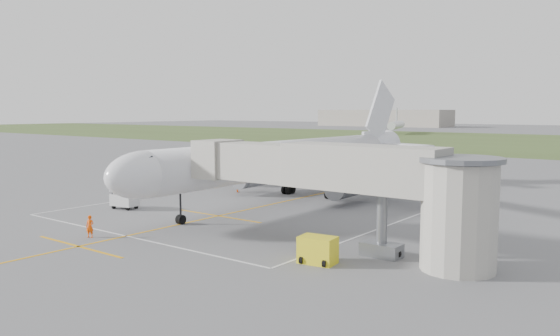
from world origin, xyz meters
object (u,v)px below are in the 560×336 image
Objects in this scene: jet_bridge at (352,181)px; ramp_worker_nose at (90,226)px; gpu_unit at (318,250)px; baggage_cart at (125,199)px; airliner at (289,159)px; ramp_worker_wing at (238,185)px.

jet_bridge is 19.79m from ramp_worker_nose.
gpu_unit is 1.45× the size of ramp_worker_nose.
baggage_cart reaches higher than gpu_unit.
airliner reaches higher than ramp_worker_wing.
airliner is 23.01m from ramp_worker_nose.
gpu_unit is at bearing -18.01° from baggage_cart.
ramp_worker_wing is at bearing 78.36° from ramp_worker_nose.
jet_bridge is 8.55× the size of baggage_cart.
airliner is 9.10m from ramp_worker_wing.
baggage_cart is (-9.72, -13.60, -3.48)m from airliner.
jet_bridge is 25.74m from baggage_cart.
gpu_unit is 0.88× the size of baggage_cart.
ramp_worker_wing is (1.45, 14.80, -0.10)m from baggage_cart.
ramp_worker_wing is at bearing 76.45° from baggage_cart.
ramp_worker_nose is at bearing -154.29° from jet_bridge.
ramp_worker_nose is (-1.75, -22.67, -3.56)m from airliner.
baggage_cart is at bearing 162.03° from gpu_unit.
ramp_worker_wing is (-8.28, 1.20, -3.58)m from airliner.
ramp_worker_nose is 1.03× the size of ramp_worker_wing.
ramp_worker_nose is (7.97, -9.06, -0.07)m from baggage_cart.
jet_bridge reaches higher than ramp_worker_wing.
jet_bridge is at bearing -1.21° from ramp_worker_nose.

